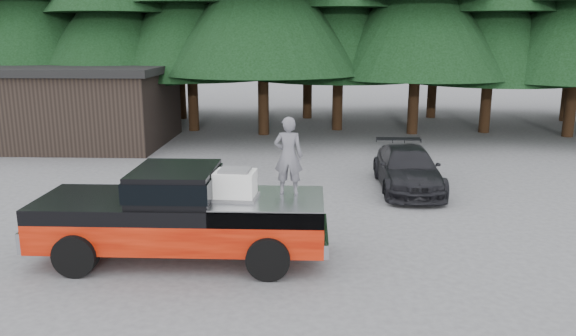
{
  "coord_description": "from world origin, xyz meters",
  "views": [
    {
      "loc": [
        1.22,
        -11.44,
        4.51
      ],
      "look_at": [
        0.74,
        0.0,
        1.81
      ],
      "focal_mm": 35.0,
      "sensor_mm": 36.0,
      "label": 1
    }
  ],
  "objects_px": {
    "air_compressor": "(235,185)",
    "parked_car": "(408,169)",
    "pickup_truck": "(182,228)",
    "man_on_bed": "(288,156)",
    "utility_building": "(71,104)"
  },
  "relations": [
    {
      "from": "air_compressor",
      "to": "parked_car",
      "type": "xyz_separation_m",
      "value": [
        4.41,
        5.76,
        -0.98
      ]
    },
    {
      "from": "air_compressor",
      "to": "parked_car",
      "type": "bearing_deg",
      "value": 56.77
    },
    {
      "from": "pickup_truck",
      "to": "air_compressor",
      "type": "relative_size",
      "value": 7.57
    },
    {
      "from": "pickup_truck",
      "to": "man_on_bed",
      "type": "xyz_separation_m",
      "value": [
        2.18,
        0.28,
        1.47
      ]
    },
    {
      "from": "pickup_truck",
      "to": "parked_car",
      "type": "height_order",
      "value": "pickup_truck"
    },
    {
      "from": "pickup_truck",
      "to": "utility_building",
      "type": "relative_size",
      "value": 0.71
    },
    {
      "from": "man_on_bed",
      "to": "parked_car",
      "type": "distance_m",
      "value": 6.53
    },
    {
      "from": "pickup_truck",
      "to": "parked_car",
      "type": "distance_m",
      "value": 7.93
    },
    {
      "from": "pickup_truck",
      "to": "utility_building",
      "type": "xyz_separation_m",
      "value": [
        -7.58,
        12.59,
        1.0
      ]
    },
    {
      "from": "man_on_bed",
      "to": "utility_building",
      "type": "bearing_deg",
      "value": -47.19
    },
    {
      "from": "parked_car",
      "to": "man_on_bed",
      "type": "bearing_deg",
      "value": -121.96
    },
    {
      "from": "utility_building",
      "to": "pickup_truck",
      "type": "bearing_deg",
      "value": -58.94
    },
    {
      "from": "parked_car",
      "to": "utility_building",
      "type": "relative_size",
      "value": 0.51
    },
    {
      "from": "utility_building",
      "to": "air_compressor",
      "type": "bearing_deg",
      "value": -55.51
    },
    {
      "from": "air_compressor",
      "to": "utility_building",
      "type": "bearing_deg",
      "value": 128.72
    }
  ]
}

